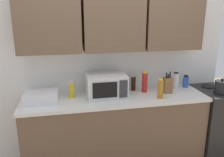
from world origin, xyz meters
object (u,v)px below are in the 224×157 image
object	(u,v)px
dish_rack	(41,97)
bottle_blue_cleaner	(186,82)
knife_block	(167,85)
bottle_amber_vinegar	(160,89)
bottle_red_sauce	(145,82)
bottle_yellow_mustard	(72,90)
bottle_white_jar	(176,81)
bottle_soy_dark	(133,83)
microwave	(106,85)
kettle	(221,87)
stove_range	(221,119)

from	to	relation	value
dish_rack	bottle_blue_cleaner	xyz separation A→B (m)	(1.92, 0.17, 0.02)
knife_block	bottle_amber_vinegar	xyz separation A→B (m)	(-0.17, -0.18, 0.01)
bottle_red_sauce	bottle_yellow_mustard	xyz separation A→B (m)	(-0.94, -0.02, -0.04)
bottle_amber_vinegar	bottle_yellow_mustard	xyz separation A→B (m)	(-1.05, 0.25, -0.02)
bottle_white_jar	bottle_soy_dark	bearing A→B (deg)	176.51
microwave	bottle_blue_cleaner	distance (m)	1.15
bottle_blue_cleaner	bottle_soy_dark	distance (m)	0.75
bottle_amber_vinegar	bottle_blue_cleaner	bearing A→B (deg)	33.20
dish_rack	knife_block	distance (m)	1.57
bottle_blue_cleaner	bottle_red_sauce	world-z (taller)	bottle_red_sauce
bottle_white_jar	bottle_blue_cleaner	bearing A→B (deg)	7.84
dish_rack	bottle_yellow_mustard	distance (m)	0.36
kettle	microwave	xyz separation A→B (m)	(-1.46, 0.20, 0.05)
bottle_soy_dark	microwave	bearing A→B (deg)	-159.91
microwave	bottle_white_jar	size ratio (longest dim) A/B	2.11
bottle_red_sauce	bottle_white_jar	world-z (taller)	bottle_red_sauce
kettle	bottle_blue_cleaner	xyz separation A→B (m)	(-0.32, 0.33, -0.01)
dish_rack	knife_block	xyz separation A→B (m)	(1.57, 0.02, 0.04)
microwave	bottle_blue_cleaner	world-z (taller)	microwave
bottle_soy_dark	bottle_red_sauce	bearing A→B (deg)	-36.30
dish_rack	bottle_white_jar	size ratio (longest dim) A/B	1.67
stove_range	bottle_amber_vinegar	world-z (taller)	bottle_amber_vinegar
microwave	bottle_soy_dark	size ratio (longest dim) A/B	2.34
bottle_yellow_mustard	bottle_blue_cleaner	bearing A→B (deg)	3.40
bottle_white_jar	dish_rack	bearing A→B (deg)	-175.10
microwave	bottle_amber_vinegar	size ratio (longest dim) A/B	1.95
microwave	bottle_yellow_mustard	world-z (taller)	microwave
kettle	dish_rack	bearing A→B (deg)	175.90
microwave	bottle_blue_cleaner	xyz separation A→B (m)	(1.14, 0.13, -0.06)
kettle	microwave	world-z (taller)	microwave
stove_range	dish_rack	size ratio (longest dim) A/B	2.40
knife_block	bottle_yellow_mustard	bearing A→B (deg)	176.95
bottle_red_sauce	bottle_amber_vinegar	bearing A→B (deg)	-67.18
stove_range	bottle_red_sauce	world-z (taller)	bottle_red_sauce
knife_block	bottle_white_jar	distance (m)	0.23
kettle	bottle_amber_vinegar	distance (m)	0.83
knife_block	stove_range	bearing A→B (deg)	-2.42
dish_rack	bottle_blue_cleaner	world-z (taller)	bottle_blue_cleaner
knife_block	bottle_red_sauce	world-z (taller)	bottle_red_sauce
knife_block	bottle_soy_dark	xyz separation A→B (m)	(-0.40, 0.17, -0.01)
bottle_yellow_mustard	dish_rack	bearing A→B (deg)	-167.20
knife_block	bottle_white_jar	world-z (taller)	knife_block
bottle_amber_vinegar	kettle	bearing A→B (deg)	0.37
bottle_red_sauce	bottle_yellow_mustard	world-z (taller)	bottle_red_sauce
dish_rack	kettle	bearing A→B (deg)	-4.10
microwave	bottle_white_jar	distance (m)	0.98
knife_block	microwave	bearing A→B (deg)	178.03
bottle_blue_cleaner	bottle_yellow_mustard	world-z (taller)	bottle_yellow_mustard
dish_rack	bottle_red_sauce	xyz separation A→B (m)	(1.29, 0.10, 0.07)
knife_block	bottle_red_sauce	size ratio (longest dim) A/B	0.98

